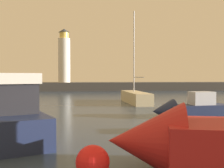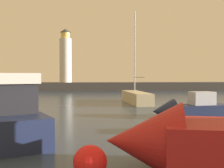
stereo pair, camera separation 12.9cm
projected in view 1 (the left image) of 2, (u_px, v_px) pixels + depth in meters
The scene contains 7 objects.
ground_plane at pixel (94, 104), 29.08m from camera, with size 220.00×220.00×0.00m, color #2D3D51.
breakwater at pixel (91, 87), 57.42m from camera, with size 66.07×5.18×1.74m, color #423F3D.
lighthouse at pixel (64, 57), 56.77m from camera, with size 2.45×2.45×11.06m.
motorboat_0 at pixel (5, 115), 14.22m from camera, with size 5.91×9.47×3.56m.
motorboat_2 at pixel (187, 109), 20.07m from camera, with size 6.12×2.59×2.20m.
sailboat_moored at pixel (135, 97), 30.61m from camera, with size 2.28×8.16×10.35m.
mooring_buoy at pixel (93, 162), 7.84m from camera, with size 0.98×0.98×0.98m, color red.
Camera 1 is at (-0.71, -0.57, 2.93)m, focal length 44.17 mm.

